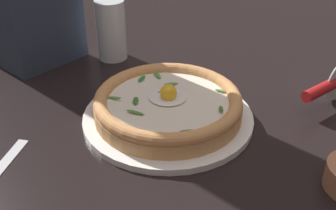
{
  "coord_description": "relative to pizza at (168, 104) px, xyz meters",
  "views": [
    {
      "loc": [
        -0.23,
        0.58,
        0.43
      ],
      "look_at": [
        0.01,
        -0.01,
        0.03
      ],
      "focal_mm": 44.89,
      "sensor_mm": 36.0,
      "label": 1
    }
  ],
  "objects": [
    {
      "name": "pizza_plate",
      "position": [
        -0.0,
        0.0,
        -0.03
      ],
      "size": [
        0.31,
        0.31,
        0.01
      ],
      "primitive_type": "cylinder",
      "color": "white",
      "rests_on": "ground"
    },
    {
      "name": "ground_plane",
      "position": [
        -0.01,
        0.01,
        -0.05
      ],
      "size": [
        2.4,
        2.4,
        0.03
      ],
      "primitive_type": "cube",
      "color": "black",
      "rests_on": "ground"
    },
    {
      "name": "pizza",
      "position": [
        0.0,
        0.0,
        0.0
      ],
      "size": [
        0.27,
        0.27,
        0.06
      ],
      "color": "tan",
      "rests_on": "pizza_plate"
    },
    {
      "name": "drinking_glass",
      "position": [
        0.22,
        -0.2,
        0.02
      ],
      "size": [
        0.07,
        0.07,
        0.14
      ],
      "color": "silver",
      "rests_on": "ground"
    },
    {
      "name": "pizza_cutter",
      "position": [
        -0.26,
        -0.16,
        0.01
      ],
      "size": [
        0.09,
        0.13,
        0.09
      ],
      "color": "silver",
      "rests_on": "ground"
    }
  ]
}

